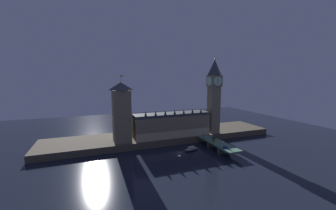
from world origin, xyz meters
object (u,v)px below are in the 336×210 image
Objects in this scene: car_northbound_lead at (214,141)px; boat_upstream at (191,149)px; victoria_tower at (122,112)px; car_southbound_trail at (214,138)px; clock_tower at (214,94)px; street_lamp_far at (203,134)px; car_northbound_trail at (225,147)px; street_lamp_near at (223,144)px; pedestrian_near_rail at (220,146)px; pedestrian_far_rail at (205,138)px.

car_northbound_lead reaches higher than boat_upstream.
car_southbound_trail is at bearing -16.59° from victoria_tower.
clock_tower is 43.07m from street_lamp_far.
car_northbound_trail is at bearing -33.36° from victoria_tower.
clock_tower is 60.90m from car_northbound_trail.
boat_upstream is (-19.42, 2.78, -5.57)m from car_northbound_lead.
clock_tower reaches higher than victoria_tower.
street_lamp_near is at bearing -114.25° from clock_tower.
pedestrian_near_rail is at bearing -116.16° from clock_tower.
car_southbound_trail is (76.89, -22.91, -24.24)m from victoria_tower.
car_northbound_trail reaches higher than boat_upstream.
street_lamp_far is at bearing 28.76° from boat_upstream.
street_lamp_near is at bearing -90.86° from pedestrian_far_rail.
street_lamp_far is at bearing -141.39° from clock_tower.
victoria_tower is 83.82m from car_southbound_trail.
pedestrian_far_rail is at bearing -136.27° from clock_tower.
car_northbound_trail reaches higher than car_southbound_trail.
pedestrian_far_rail is at bearing 19.96° from boat_upstream.
victoria_tower is at bearing 156.75° from car_northbound_lead.
clock_tower is 50.19m from car_northbound_lead.
street_lamp_far is (-3.08, 11.74, 3.58)m from car_northbound_lead.
pedestrian_near_rail is at bearing -101.60° from car_northbound_lead.
car_southbound_trail is at bearing 77.48° from car_northbound_trail.
car_northbound_lead is at bearing 90.00° from car_northbound_trail.
car_southbound_trail is 0.58× the size of street_lamp_far.
car_southbound_trail is (-12.26, -20.47, -37.50)m from clock_tower.
street_lamp_far is at bearing 155.11° from car_southbound_trail.
pedestrian_far_rail is (-20.32, -19.43, -37.21)m from clock_tower.
street_lamp_near reaches higher than pedestrian_near_rail.
pedestrian_near_rail is at bearing -43.45° from boat_upstream.
victoria_tower is at bearing 146.64° from car_northbound_trail.
victoria_tower is 76.10m from pedestrian_far_rail.
victoria_tower is at bearing 178.43° from clock_tower.
car_northbound_lead is at bearing 80.11° from street_lamp_near.
pedestrian_near_rail reaches higher than car_northbound_lead.
victoria_tower is 4.31× the size of boat_upstream.
clock_tower is 90.17m from victoria_tower.
pedestrian_near_rail is (-20.32, -41.36, -37.24)m from clock_tower.
pedestrian_near_rail is at bearing -90.00° from pedestrian_far_rail.
car_northbound_trail is at bearing -83.92° from pedestrian_far_rail.
street_lamp_near is (-3.08, -17.70, 3.19)m from car_northbound_lead.
pedestrian_near_rail reaches higher than car_northbound_trail.
street_lamp_near is (68.44, -48.43, -21.06)m from victoria_tower.
car_southbound_trail is at bearing 68.92° from pedestrian_near_rail.
victoria_tower is 66.23m from boat_upstream.
car_northbound_trail is (71.53, -47.10, -24.21)m from victoria_tower.
victoria_tower is 14.36× the size of car_southbound_trail.
street_lamp_far is 20.76m from boat_upstream.
boat_upstream is (-16.33, 20.47, -8.76)m from street_lamp_near.
car_southbound_trail is 2.21× the size of pedestrian_near_rail.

